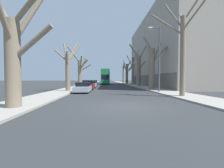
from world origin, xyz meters
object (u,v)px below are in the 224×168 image
at_px(street_tree_left_1, 68,68).
at_px(street_tree_right_2, 139,69).
at_px(street_tree_right_1, 152,65).
at_px(street_tree_right_3, 133,69).
at_px(street_tree_right_5, 123,73).
at_px(double_decker_bus, 105,76).
at_px(lamp_post, 158,56).
at_px(street_tree_left_2, 80,71).
at_px(parked_car_0, 83,87).
at_px(parked_car_1, 88,85).
at_px(street_tree_right_0, 182,49).
at_px(street_tree_right_4, 127,73).
at_px(street_tree_left_0, 14,52).
at_px(parked_car_2, 92,84).
at_px(parked_car_3, 94,83).

relative_size(street_tree_left_1, street_tree_right_2, 0.76).
xyz_separation_m(street_tree_right_1, street_tree_right_3, (0.19, 16.56, 0.45)).
relative_size(street_tree_right_5, double_decker_bus, 0.81).
bearing_deg(street_tree_right_1, street_tree_left_1, -168.09).
height_order(double_decker_bus, lamp_post, lamp_post).
distance_m(street_tree_left_2, street_tree_right_2, 12.06).
height_order(street_tree_left_1, parked_car_0, street_tree_left_1).
height_order(parked_car_1, lamp_post, lamp_post).
height_order(street_tree_left_2, street_tree_right_0, street_tree_right_0).
relative_size(street_tree_left_2, street_tree_right_2, 0.87).
bearing_deg(street_tree_right_0, street_tree_left_1, 150.41).
bearing_deg(street_tree_right_0, lamp_post, 97.90).
height_order(street_tree_right_1, double_decker_bus, street_tree_right_1).
height_order(street_tree_left_2, street_tree_right_3, street_tree_right_3).
bearing_deg(parked_car_0, street_tree_right_3, 64.04).
bearing_deg(street_tree_right_4, street_tree_left_1, -113.14).
height_order(street_tree_left_0, parked_car_2, street_tree_left_0).
relative_size(street_tree_right_1, parked_car_1, 1.93).
relative_size(street_tree_right_0, street_tree_right_5, 1.00).
bearing_deg(parked_car_2, street_tree_right_3, 42.50).
relative_size(street_tree_right_4, parked_car_2, 1.73).
xyz_separation_m(street_tree_right_3, double_decker_bus, (-7.25, 9.01, -1.60)).
bearing_deg(lamp_post, parked_car_2, 126.46).
xyz_separation_m(double_decker_bus, parked_car_2, (-2.76, -18.18, -1.95)).
distance_m(street_tree_right_0, parked_car_0, 11.63).
bearing_deg(street_tree_right_5, street_tree_right_0, -90.10).
relative_size(street_tree_right_0, parked_car_2, 2.09).
xyz_separation_m(street_tree_right_2, parked_car_2, (-9.74, -1.30, -3.12)).
bearing_deg(street_tree_left_1, parked_car_3, 82.34).
bearing_deg(parked_car_2, street_tree_right_1, -37.00).
bearing_deg(street_tree_right_2, double_decker_bus, 112.49).
bearing_deg(parked_car_2, street_tree_right_0, -59.85).
xyz_separation_m(street_tree_left_1, street_tree_right_1, (11.98, 2.53, 0.66)).
distance_m(street_tree_left_0, parked_car_1, 16.09).
bearing_deg(double_decker_bus, street_tree_left_1, -99.94).
xyz_separation_m(street_tree_right_4, parked_car_2, (-9.84, -18.15, -2.96)).
bearing_deg(street_tree_right_1, street_tree_right_2, 90.46).
xyz_separation_m(street_tree_right_4, parked_car_0, (-9.84, -29.53, -3.01)).
relative_size(street_tree_right_0, double_decker_bus, 0.81).
xyz_separation_m(street_tree_right_5, parked_car_1, (-9.74, -33.16, -3.13)).
relative_size(street_tree_right_0, street_tree_right_1, 1.08).
bearing_deg(parked_car_3, street_tree_right_5, 65.24).
height_order(street_tree_right_3, street_tree_right_4, street_tree_right_3).
bearing_deg(double_decker_bus, parked_car_2, -98.62).
relative_size(street_tree_left_0, street_tree_right_3, 0.73).
relative_size(parked_car_0, lamp_post, 0.56).
bearing_deg(parked_car_2, street_tree_right_2, 7.60).
bearing_deg(street_tree_left_1, street_tree_right_2, 43.30).
bearing_deg(street_tree_right_5, street_tree_right_2, -89.99).
bearing_deg(parked_car_3, street_tree_right_3, 16.62).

